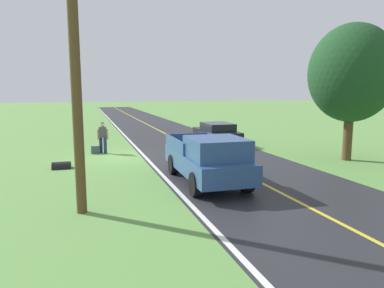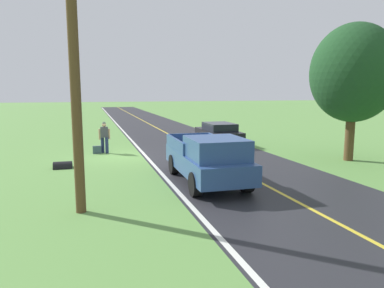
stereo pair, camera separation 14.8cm
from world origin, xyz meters
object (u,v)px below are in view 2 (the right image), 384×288
(pickup_truck_passing, at_px, (208,158))
(sedan_near_oncoming, at_px, (219,133))
(suitcase_carried, at_px, (97,150))
(utility_pole_roadside, at_px, (74,61))
(hitchhiker_walking, at_px, (104,135))
(tree_far_side_near, at_px, (354,73))

(pickup_truck_passing, distance_m, sedan_near_oncoming, 9.75)
(suitcase_carried, bearing_deg, utility_pole_roadside, -3.96)
(hitchhiker_walking, bearing_deg, utility_pole_roadside, 83.55)
(tree_far_side_near, relative_size, sedan_near_oncoming, 1.50)
(tree_far_side_near, distance_m, utility_pole_roadside, 13.31)
(hitchhiker_walking, xyz_separation_m, pickup_truck_passing, (-3.38, 7.87, -0.01))
(suitcase_carried, xyz_separation_m, tree_far_side_near, (-11.93, 5.50, 4.03))
(utility_pole_roadside, bearing_deg, pickup_truck_passing, -156.55)
(pickup_truck_passing, bearing_deg, tree_far_side_near, -164.29)
(sedan_near_oncoming, distance_m, utility_pole_roadside, 14.13)
(suitcase_carried, height_order, tree_far_side_near, tree_far_side_near)
(tree_far_side_near, distance_m, sedan_near_oncoming, 8.73)
(suitcase_carried, bearing_deg, hitchhiker_walking, 100.86)
(suitcase_carried, xyz_separation_m, utility_pole_roadside, (0.69, 9.74, 4.00))
(suitcase_carried, xyz_separation_m, pickup_truck_passing, (-3.80, 7.79, 0.75))
(sedan_near_oncoming, bearing_deg, tree_far_side_near, 123.04)
(sedan_near_oncoming, bearing_deg, hitchhiker_walking, 8.89)
(hitchhiker_walking, distance_m, tree_far_side_near, 13.21)
(sedan_near_oncoming, bearing_deg, utility_pole_roadside, 52.93)
(pickup_truck_passing, xyz_separation_m, sedan_near_oncoming, (-3.78, -8.99, -0.21))
(pickup_truck_passing, bearing_deg, utility_pole_roadside, 23.45)
(hitchhiker_walking, xyz_separation_m, sedan_near_oncoming, (-7.15, -1.12, -0.23))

